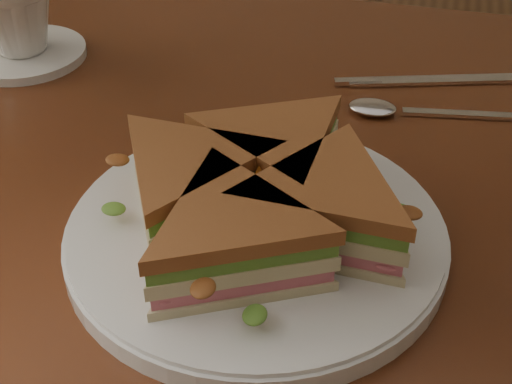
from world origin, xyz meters
TOP-DOWN VIEW (x-y plane):
  - table at (0.00, 0.00)m, footprint 1.20×0.80m
  - plate at (-0.02, -0.11)m, footprint 0.29×0.29m
  - sandwich_wedges at (-0.02, -0.11)m, footprint 0.26×0.26m
  - crisps_mound at (-0.02, -0.11)m, footprint 0.09×0.09m
  - spoon at (0.06, 0.12)m, footprint 0.18×0.05m
  - knife at (0.09, 0.19)m, footprint 0.21×0.08m
  - saucer at (-0.36, 0.13)m, footprint 0.14×0.14m
  - coffee_cup at (-0.36, 0.13)m, footprint 0.10×0.10m

SIDE VIEW (x-z plane):
  - table at x=0.00m, z-range 0.28..1.03m
  - knife at x=0.09m, z-range 0.75..0.75m
  - spoon at x=0.06m, z-range 0.75..0.76m
  - saucer at x=-0.36m, z-range 0.75..0.76m
  - plate at x=-0.02m, z-range 0.75..0.77m
  - crisps_mound at x=-0.02m, z-range 0.77..0.82m
  - sandwich_wedges at x=-0.02m, z-range 0.77..0.82m
  - coffee_cup at x=-0.36m, z-range 0.76..0.84m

